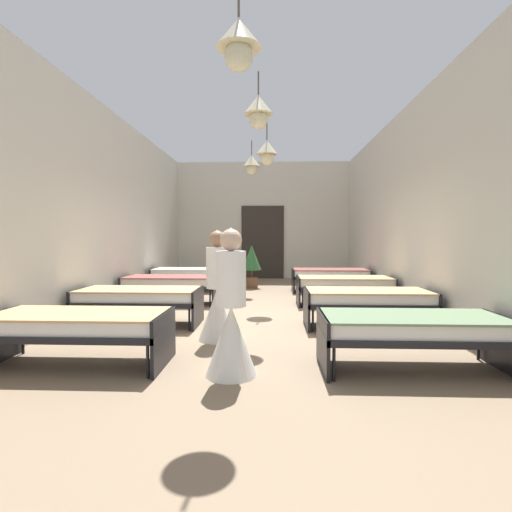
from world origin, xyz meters
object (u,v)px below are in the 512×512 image
object	(u,v)px
nurse_near_aisle	(231,323)
potted_plant	(252,261)
bed_left_row_1	(139,297)
bed_right_row_1	(367,299)
bed_left_row_2	(171,283)
bed_left_row_0	(79,325)
bed_left_row_3	(190,274)
bed_right_row_0	(413,328)
bed_right_row_2	(344,284)
bed_right_row_3	(330,274)
nurse_mid_aisle	(218,301)

from	to	relation	value
nurse_near_aisle	potted_plant	world-z (taller)	nurse_near_aisle
bed_left_row_1	bed_right_row_1	bearing A→B (deg)	0.00
bed_right_row_1	bed_left_row_2	size ratio (longest dim) A/B	1.00
bed_left_row_2	bed_left_row_0	bearing A→B (deg)	-90.00
bed_right_row_1	bed_left_row_3	world-z (taller)	same
bed_left_row_0	bed_left_row_2	xyz separation A→B (m)	(0.00, 3.80, 0.00)
bed_left_row_2	nurse_near_aisle	world-z (taller)	nurse_near_aisle
bed_right_row_0	potted_plant	size ratio (longest dim) A/B	1.63
bed_right_row_1	bed_right_row_2	xyz separation A→B (m)	(0.00, 1.90, 0.00)
bed_right_row_3	potted_plant	distance (m)	2.13
bed_left_row_1	bed_right_row_3	world-z (taller)	same
bed_left_row_1	potted_plant	world-z (taller)	potted_plant
nurse_mid_aisle	bed_right_row_3	bearing A→B (deg)	88.69
bed_left_row_1	bed_right_row_1	world-z (taller)	same
bed_left_row_0	bed_right_row_0	size ratio (longest dim) A/B	1.00
bed_right_row_2	nurse_mid_aisle	world-z (taller)	nurse_mid_aisle
bed_right_row_2	potted_plant	xyz separation A→B (m)	(-2.02, 2.51, 0.29)
nurse_mid_aisle	potted_plant	size ratio (longest dim) A/B	1.28
bed_right_row_0	nurse_near_aisle	bearing A→B (deg)	-172.98
bed_right_row_0	bed_right_row_2	size ratio (longest dim) A/B	1.00
bed_left_row_0	bed_left_row_2	distance (m)	3.80
bed_right_row_1	bed_right_row_3	size ratio (longest dim) A/B	1.00
bed_right_row_0	nurse_near_aisle	world-z (taller)	nurse_near_aisle
bed_left_row_2	bed_right_row_3	size ratio (longest dim) A/B	1.00
bed_left_row_1	bed_right_row_2	xyz separation A→B (m)	(3.55, 1.90, 0.00)
bed_right_row_0	potted_plant	world-z (taller)	potted_plant
bed_right_row_0	bed_left_row_1	bearing A→B (deg)	151.87
bed_left_row_3	nurse_near_aisle	distance (m)	6.16
bed_left_row_2	bed_right_row_2	world-z (taller)	same
bed_right_row_2	bed_right_row_3	distance (m)	1.90
bed_left_row_0	bed_right_row_3	xyz separation A→B (m)	(3.55, 5.70, 0.00)
bed_right_row_0	bed_left_row_2	distance (m)	5.20
bed_right_row_0	bed_left_row_1	world-z (taller)	same
bed_left_row_1	bed_right_row_2	distance (m)	4.03
bed_right_row_1	bed_left_row_3	xyz separation A→B (m)	(-3.55, 3.80, 0.00)
nurse_mid_aisle	bed_right_row_0	bearing A→B (deg)	-2.11
bed_left_row_2	bed_right_row_3	bearing A→B (deg)	28.13
nurse_near_aisle	bed_right_row_0	bearing A→B (deg)	-126.82
nurse_near_aisle	potted_plant	distance (m)	6.55
bed_left_row_1	bed_right_row_1	xyz separation A→B (m)	(3.55, 0.00, 0.00)
bed_right_row_2	potted_plant	world-z (taller)	potted_plant
bed_left_row_1	bed_right_row_2	bearing A→B (deg)	28.13
bed_right_row_0	bed_left_row_2	world-z (taller)	same
bed_right_row_2	nurse_mid_aisle	size ratio (longest dim) A/B	1.28
bed_right_row_0	nurse_mid_aisle	size ratio (longest dim) A/B	1.28
nurse_near_aisle	potted_plant	bearing A→B (deg)	-42.61
bed_left_row_0	bed_left_row_3	distance (m)	5.70
bed_right_row_0	bed_left_row_3	size ratio (longest dim) A/B	1.00
bed_left_row_1	nurse_mid_aisle	bearing A→B (deg)	-30.97
bed_right_row_2	potted_plant	size ratio (longest dim) A/B	1.63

